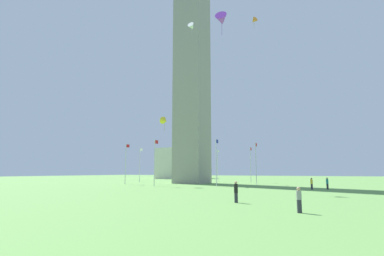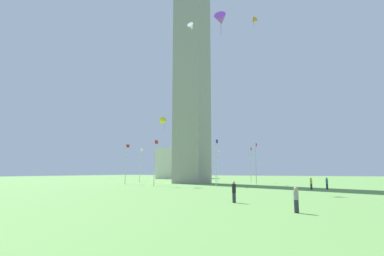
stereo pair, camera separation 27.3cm
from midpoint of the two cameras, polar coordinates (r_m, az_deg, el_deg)
The scene contains 19 objects.
ground_plane at distance 67.12m, azimuth 0.12°, elevation -10.40°, with size 260.00×260.00×0.00m, color #609347.
obelisk_monument at distance 72.31m, azimuth 0.11°, elevation 13.72°, with size 6.50×6.50×59.12m.
flagpole_n at distance 80.14m, azimuth 5.01°, elevation -6.75°, with size 1.12×0.14×8.35m.
flagpole_ne at distance 81.02m, azimuth -2.86°, elevation -6.79°, with size 1.12×0.14×8.35m.
flagpole_e at distance 74.98m, azimuth -9.68°, elevation -6.56°, with size 1.12×0.14×8.35m.
flagpole_se at distance 64.43m, azimuth -12.27°, elevation -6.24°, with size 1.12×0.14×8.35m.
flagpole_s at distance 54.86m, azimuth -6.97°, elevation -6.06°, with size 1.12×0.14×8.35m.
flagpole_sw at distance 53.56m, azimuth 4.68°, elevation -6.04°, with size 1.12×0.14×8.35m.
flagpole_w at distance 61.73m, azimuth 12.09°, elevation -6.17°, with size 1.12×0.14×8.35m.
flagpole_nw at distance 72.68m, azimuth 11.13°, elevation -6.48°, with size 1.12×0.14×8.35m.
person_yellow_shirt at distance 46.97m, azimuth 21.73°, elevation -9.75°, with size 0.32×0.32×1.67m.
person_black_shirt at distance 25.79m, azimuth 8.23°, elevation -11.84°, with size 0.32×0.32×1.77m.
person_teal_shirt at distance 48.39m, azimuth 24.26°, elevation -9.52°, with size 0.32×0.32×1.71m.
person_gray_shirt at distance 20.48m, azimuth 19.43°, elevation -12.70°, with size 0.32×0.32×1.59m.
kite_white_delta at distance 56.33m, azimuth 0.01°, elevation 18.58°, with size 1.46×1.17×2.33m.
kite_purple_delta at distance 42.78m, azimuth 5.65°, elevation 19.70°, with size 2.27×1.94×3.23m.
kite_orange_delta at distance 66.45m, azimuth 11.70°, elevation 19.25°, with size 1.64×1.69×2.22m.
kite_yellow_delta at distance 56.60m, azimuth -5.10°, elevation 1.34°, with size 1.90×2.03×2.80m.
distant_building at distance 114.95m, azimuth -1.88°, elevation -6.76°, with size 19.70×10.45×10.96m.
Camera 2 is at (-59.16, -31.60, 2.55)m, focal length 28.26 mm.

